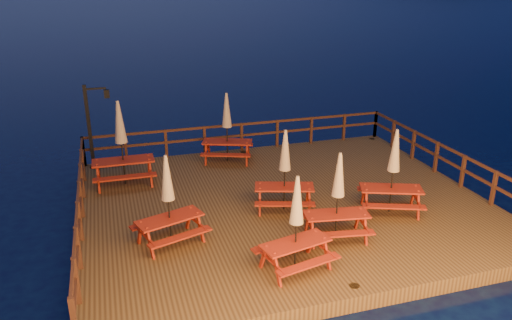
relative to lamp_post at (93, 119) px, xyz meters
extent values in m
plane|color=black|center=(5.39, -4.55, -2.20)|extent=(500.00, 500.00, 0.00)
cube|color=#462E16|center=(5.39, -4.55, -2.00)|extent=(12.00, 10.00, 0.40)
cylinder|color=#3E2013|center=(-0.21, 0.05, -2.50)|extent=(0.24, 0.24, 1.40)
cylinder|color=#3E2013|center=(5.39, -9.15, -2.50)|extent=(0.24, 0.24, 1.40)
cylinder|color=#3E2013|center=(5.39, 0.05, -2.50)|extent=(0.24, 0.24, 1.40)
cylinder|color=#3E2013|center=(10.99, 0.05, -2.50)|extent=(0.24, 0.24, 1.40)
cube|color=#3E2013|center=(5.39, 0.30, -0.75)|extent=(11.70, 0.06, 0.09)
cube|color=#3E2013|center=(5.39, 0.30, -1.19)|extent=(11.70, 0.06, 0.09)
cube|color=#3E2013|center=(0.71, 0.30, -1.25)|extent=(0.10, 0.10, 1.10)
cube|color=#3E2013|center=(5.39, 0.30, -1.25)|extent=(0.10, 0.10, 1.10)
cube|color=#3E2013|center=(10.07, 0.30, -1.25)|extent=(0.10, 0.10, 1.10)
cube|color=#3E2013|center=(-0.46, -4.55, -0.75)|extent=(0.06, 9.70, 0.09)
cube|color=#3E2013|center=(-0.46, -4.55, -1.19)|extent=(0.06, 9.70, 0.09)
cube|color=#3E2013|center=(-0.46, -8.43, -1.25)|extent=(0.10, 0.10, 1.10)
cube|color=#3E2013|center=(-0.46, -4.55, -1.25)|extent=(0.10, 0.10, 1.10)
cube|color=#3E2013|center=(-0.46, -0.67, -1.25)|extent=(0.10, 0.10, 1.10)
cube|color=#3E2013|center=(11.24, -4.55, -0.75)|extent=(0.06, 9.70, 0.09)
cube|color=#3E2013|center=(11.24, -4.55, -1.19)|extent=(0.06, 9.70, 0.09)
cube|color=#3E2013|center=(11.24, -4.55, -1.25)|extent=(0.10, 0.10, 1.10)
cube|color=#3E2013|center=(11.24, -0.67, -1.25)|extent=(0.10, 0.10, 1.10)
cube|color=black|center=(-0.16, 0.00, -0.30)|extent=(0.12, 0.12, 3.00)
cube|color=black|center=(0.19, 0.00, 1.05)|extent=(0.70, 0.06, 0.06)
cube|color=black|center=(0.54, 0.00, 0.85)|extent=(0.18, 0.18, 0.28)
sphere|color=#F2BE61|center=(0.54, 0.00, 0.85)|extent=(0.14, 0.14, 0.14)
cube|color=maroon|center=(4.37, -8.11, -1.11)|extent=(1.75, 0.99, 0.05)
cube|color=maroon|center=(4.25, -7.58, -1.38)|extent=(1.66, 0.61, 0.05)
cube|color=maroon|center=(4.49, -8.65, -1.38)|extent=(1.66, 0.61, 0.05)
cube|color=maroon|center=(3.63, -7.97, -1.45)|extent=(0.07, 0.10, 0.69)
cube|color=maroon|center=(3.77, -8.56, -1.45)|extent=(0.07, 0.10, 0.69)
cube|color=maroon|center=(4.97, -7.66, -1.45)|extent=(0.07, 0.10, 0.69)
cube|color=maroon|center=(5.11, -8.25, -1.45)|extent=(0.07, 0.10, 0.69)
cylinder|color=black|center=(4.37, -8.11, -0.65)|extent=(0.04, 0.04, 2.28)
cone|color=tan|center=(4.37, -8.11, -0.01)|extent=(0.33, 0.33, 1.14)
sphere|color=black|center=(4.37, -8.11, 0.52)|extent=(0.06, 0.06, 0.06)
cube|color=maroon|center=(8.08, -6.12, -1.07)|extent=(1.88, 1.26, 0.05)
cube|color=maroon|center=(8.29, -5.58, -1.36)|extent=(1.73, 0.88, 0.05)
cube|color=maroon|center=(7.87, -6.66, -1.36)|extent=(1.73, 0.88, 0.05)
cube|color=maroon|center=(7.52, -5.56, -1.43)|extent=(0.09, 0.11, 0.73)
cube|color=maroon|center=(7.29, -6.16, -1.43)|extent=(0.09, 0.11, 0.73)
cube|color=maroon|center=(8.88, -6.08, -1.43)|extent=(0.09, 0.11, 0.73)
cube|color=maroon|center=(8.65, -6.68, -1.43)|extent=(0.09, 0.11, 0.73)
cylinder|color=black|center=(8.08, -6.12, -0.58)|extent=(0.04, 0.04, 2.43)
cone|color=tan|center=(8.08, -6.12, 0.10)|extent=(0.35, 0.35, 1.21)
sphere|color=black|center=(8.08, -6.12, 0.66)|extent=(0.07, 0.07, 0.07)
cube|color=maroon|center=(4.57, -0.70, -1.05)|extent=(1.92, 1.28, 0.05)
cube|color=maroon|center=(4.78, -0.14, -1.35)|extent=(1.77, 0.89, 0.05)
cube|color=maroon|center=(4.37, -1.26, -1.35)|extent=(1.77, 0.89, 0.05)
cube|color=maroon|center=(3.99, -0.13, -1.42)|extent=(0.09, 0.11, 0.74)
cube|color=maroon|center=(3.76, -0.75, -1.42)|extent=(0.09, 0.11, 0.74)
cube|color=maroon|center=(5.39, -0.65, -1.42)|extent=(0.09, 0.11, 0.74)
cube|color=maroon|center=(5.16, -1.27, -1.42)|extent=(0.09, 0.11, 0.74)
cylinder|color=black|center=(4.57, -0.70, -0.55)|extent=(0.04, 0.04, 2.48)
cone|color=tan|center=(4.57, -0.70, 0.14)|extent=(0.36, 0.36, 1.24)
sphere|color=black|center=(4.57, -0.70, 0.72)|extent=(0.07, 0.07, 0.07)
cube|color=maroon|center=(0.83, -1.79, -0.98)|extent=(1.97, 0.78, 0.05)
cube|color=maroon|center=(0.84, -1.13, -1.31)|extent=(1.96, 0.32, 0.05)
cube|color=maroon|center=(0.82, -2.44, -1.31)|extent=(1.96, 0.32, 0.05)
cube|color=maroon|center=(0.02, -1.42, -1.39)|extent=(0.07, 0.11, 0.82)
cube|color=maroon|center=(0.01, -2.14, -1.39)|extent=(0.07, 0.11, 0.82)
cube|color=maroon|center=(1.65, -1.43, -1.39)|extent=(0.07, 0.11, 0.82)
cube|color=maroon|center=(1.64, -2.15, -1.39)|extent=(0.07, 0.11, 0.82)
cylinder|color=black|center=(0.83, -1.79, -0.43)|extent=(0.05, 0.05, 2.72)
cone|color=tan|center=(0.83, -1.79, 0.33)|extent=(0.39, 0.39, 1.36)
sphere|color=black|center=(0.83, -1.79, 0.96)|extent=(0.08, 0.08, 0.08)
cube|color=maroon|center=(1.74, -6.06, -1.09)|extent=(1.80, 1.16, 0.05)
cube|color=maroon|center=(1.56, -5.53, -1.37)|extent=(1.68, 0.79, 0.05)
cube|color=maroon|center=(1.92, -6.59, -1.37)|extent=(1.68, 0.79, 0.05)
cube|color=maroon|center=(0.98, -5.99, -1.45)|extent=(0.08, 0.11, 0.70)
cube|color=maroon|center=(1.18, -6.58, -1.45)|extent=(0.08, 0.11, 0.70)
cube|color=maroon|center=(2.31, -5.55, -1.45)|extent=(0.08, 0.11, 0.70)
cube|color=maroon|center=(2.50, -6.13, -1.45)|extent=(0.08, 0.11, 0.70)
cylinder|color=black|center=(1.74, -6.06, -0.63)|extent=(0.04, 0.04, 2.34)
cone|color=tan|center=(1.74, -6.06, 0.03)|extent=(0.34, 0.34, 1.17)
sphere|color=black|center=(1.74, -6.06, 0.57)|extent=(0.07, 0.07, 0.07)
cube|color=maroon|center=(5.91, -7.07, -1.10)|extent=(1.75, 0.91, 0.05)
cube|color=maroon|center=(6.00, -6.53, -1.38)|extent=(1.68, 0.53, 0.05)
cube|color=maroon|center=(5.81, -7.62, -1.38)|extent=(1.68, 0.53, 0.05)
cube|color=maroon|center=(5.27, -6.66, -1.45)|extent=(0.07, 0.10, 0.69)
cube|color=maroon|center=(5.17, -7.26, -1.45)|extent=(0.07, 0.10, 0.69)
cube|color=maroon|center=(6.64, -6.89, -1.45)|extent=(0.07, 0.10, 0.69)
cube|color=maroon|center=(6.54, -7.49, -1.45)|extent=(0.07, 0.10, 0.69)
cylinder|color=black|center=(5.91, -7.07, -0.64)|extent=(0.04, 0.04, 2.31)
cone|color=tan|center=(5.91, -7.07, 0.01)|extent=(0.33, 0.33, 1.15)
sphere|color=black|center=(5.91, -7.07, 0.54)|extent=(0.06, 0.06, 0.06)
cube|color=maroon|center=(5.20, -5.07, -1.09)|extent=(1.82, 1.15, 0.05)
cube|color=maroon|center=(5.37, -4.52, -1.37)|extent=(1.70, 0.77, 0.05)
cube|color=maroon|center=(5.03, -5.61, -1.37)|extent=(1.70, 0.77, 0.05)
cube|color=maroon|center=(4.62, -4.55, -1.44)|extent=(0.08, 0.11, 0.71)
cube|color=maroon|center=(4.43, -5.15, -1.44)|extent=(0.08, 0.11, 0.71)
cube|color=maroon|center=(5.97, -4.98, -1.44)|extent=(0.08, 0.11, 0.71)
cube|color=maroon|center=(5.78, -5.58, -1.44)|extent=(0.08, 0.11, 0.71)
cylinder|color=black|center=(5.20, -5.07, -0.61)|extent=(0.04, 0.04, 2.36)
cone|color=tan|center=(5.20, -5.07, 0.05)|extent=(0.34, 0.34, 1.18)
sphere|color=black|center=(5.20, -5.07, 0.60)|extent=(0.07, 0.07, 0.07)
camera|label=1|loc=(0.54, -17.50, 4.76)|focal=35.00mm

